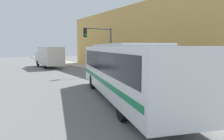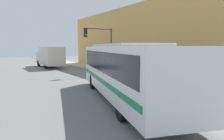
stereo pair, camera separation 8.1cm
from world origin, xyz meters
name	(u,v)px [view 2 (the right image)]	position (x,y,z in m)	size (l,w,h in m)	color
ground_plane	(164,112)	(0.00, 0.00, 0.00)	(120.00, 120.00, 0.00)	slate
sidewalk	(92,67)	(6.00, 20.00, 0.09)	(3.00, 70.00, 0.17)	#A8A399
building_facade	(142,40)	(10.50, 14.92, 3.75)	(6.00, 27.84, 7.50)	tan
city_bus	(124,68)	(-0.20, 2.87, 1.75)	(5.74, 12.10, 3.03)	white
delivery_truck	(50,56)	(1.31, 23.97, 1.58)	(2.30, 7.53, 2.88)	silver
fire_hydrant	(180,81)	(5.10, 3.72, 0.52)	(0.24, 0.33, 0.70)	#999999
traffic_light_pole	(101,41)	(4.06, 13.58, 3.45)	(3.28, 0.35, 4.73)	#47474C
pedestrian_near_corner	(155,67)	(6.47, 7.95, 1.06)	(0.34, 0.34, 1.73)	#23283D
pedestrian_mid_block	(115,63)	(6.40, 14.65, 1.03)	(0.34, 0.34, 1.68)	#47382D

